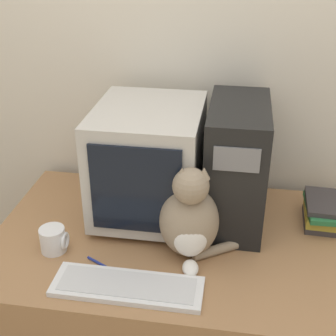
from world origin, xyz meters
name	(u,v)px	position (x,y,z in m)	size (l,w,h in m)	color
wall_back	(199,68)	(0.00, 0.87, 1.25)	(7.00, 0.05, 2.50)	beige
desk	(181,317)	(0.00, 0.40, 0.38)	(1.35, 0.81, 0.77)	#9E7047
crt_monitor	(149,161)	(-0.14, 0.55, 0.99)	(0.38, 0.45, 0.42)	#BCB7AD
computer_tower	(236,164)	(0.17, 0.57, 0.99)	(0.21, 0.42, 0.45)	black
keyboard	(127,286)	(-0.13, 0.12, 0.78)	(0.46, 0.15, 0.02)	silver
cat	(190,219)	(0.03, 0.32, 0.91)	(0.28, 0.26, 0.34)	gray
book_stack	(325,212)	(0.51, 0.58, 0.81)	(0.15, 0.21, 0.09)	#383333
pen	(103,265)	(-0.23, 0.21, 0.77)	(0.12, 0.07, 0.01)	navy
mug	(54,240)	(-0.42, 0.26, 0.81)	(0.09, 0.09, 0.09)	white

